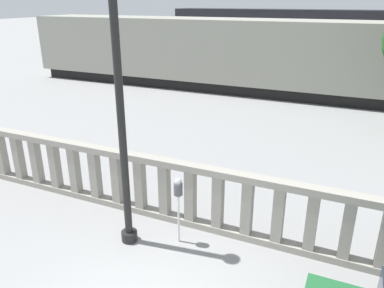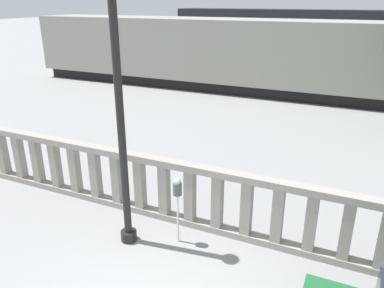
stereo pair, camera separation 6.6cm
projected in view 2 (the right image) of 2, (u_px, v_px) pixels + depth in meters
balustrade at (217, 201)px, 7.39m from camera, size 13.13×0.24×1.39m
lamppost at (120, 110)px, 6.42m from camera, size 0.31×0.31×5.03m
parking_meter at (177, 192)px, 6.95m from camera, size 0.17×0.17×1.37m
train_near at (261, 55)px, 18.40m from camera, size 25.20×2.99×4.14m
train_far at (294, 31)px, 31.64m from camera, size 20.19×2.83×4.26m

